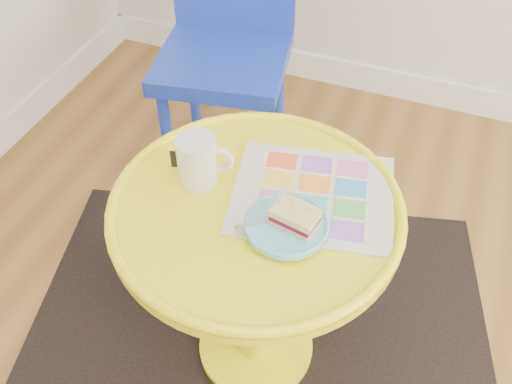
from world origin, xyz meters
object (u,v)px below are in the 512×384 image
(side_table, at_px, (256,255))
(chair, at_px, (227,34))
(mug, at_px, (198,159))
(plate, at_px, (287,226))
(newspaper, at_px, (313,195))

(side_table, xyz_separation_m, chair, (-0.38, 0.72, 0.10))
(side_table, height_order, mug, mug)
(side_table, relative_size, plate, 3.70)
(chair, distance_m, newspaper, 0.81)
(side_table, xyz_separation_m, plate, (0.08, -0.04, 0.18))
(side_table, height_order, plate, plate)
(side_table, distance_m, newspaper, 0.21)
(plate, bearing_deg, side_table, 151.52)
(chair, height_order, newspaper, chair)
(chair, relative_size, mug, 7.47)
(chair, height_order, mug, chair)
(side_table, distance_m, plate, 0.20)
(mug, height_order, plate, mug)
(chair, bearing_deg, mug, -81.58)
(newspaper, bearing_deg, chair, 114.99)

